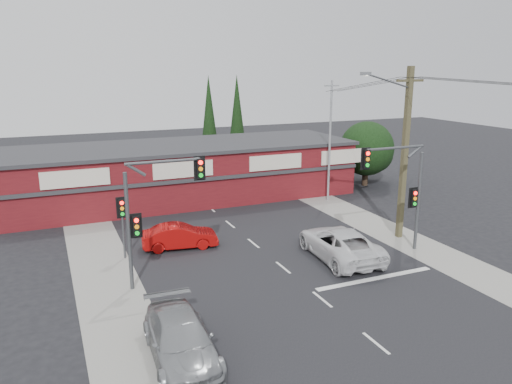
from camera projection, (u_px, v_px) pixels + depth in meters
name	position (u px, v px, depth m)	size (l,w,h in m)	color
ground	(297.00, 279.00, 24.11)	(120.00, 120.00, 0.00)	black
road_strip	(256.00, 245.00, 28.56)	(14.00, 70.00, 0.01)	black
verge_left	(102.00, 268.00, 25.31)	(3.00, 70.00, 0.02)	gray
verge_right	(378.00, 227.00, 31.81)	(3.00, 70.00, 0.02)	gray
stop_line	(375.00, 278.00, 24.11)	(6.50, 0.35, 0.01)	silver
white_suv	(340.00, 243.00, 26.52)	(2.75, 5.97, 1.66)	silver
silver_suv	(181.00, 340.00, 17.32)	(2.13, 5.23, 1.52)	#96999B
red_sedan	(180.00, 236.00, 28.04)	(1.46, 4.19, 1.38)	#9F0B09
lane_dashes	(267.00, 255.00, 27.16)	(0.12, 44.45, 0.01)	silver
shop_building	(183.00, 171.00, 38.34)	(27.30, 8.40, 4.22)	#531015
tree_cluster	(365.00, 151.00, 42.77)	(5.90, 5.10, 5.50)	#2D2116
conifer_near	(209.00, 117.00, 45.48)	(1.80, 1.80, 9.25)	#2D2116
conifer_far	(237.00, 114.00, 48.60)	(1.80, 1.80, 9.25)	#2D2116
traffic_mast_left	(151.00, 204.00, 22.47)	(3.77, 0.27, 5.97)	#47494C
traffic_mast_right	(403.00, 182.00, 26.66)	(3.96, 0.27, 5.97)	#47494C
pedestal_signal	(122.00, 215.00, 26.12)	(0.55, 0.27, 3.38)	#47494C
utility_pole	(403.00, 148.00, 28.64)	(4.38, 0.59, 10.00)	brown
steel_pole	(330.00, 139.00, 37.08)	(1.20, 0.16, 9.00)	gray
power_lines	(489.00, 87.00, 22.93)	(2.01, 29.00, 1.22)	black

